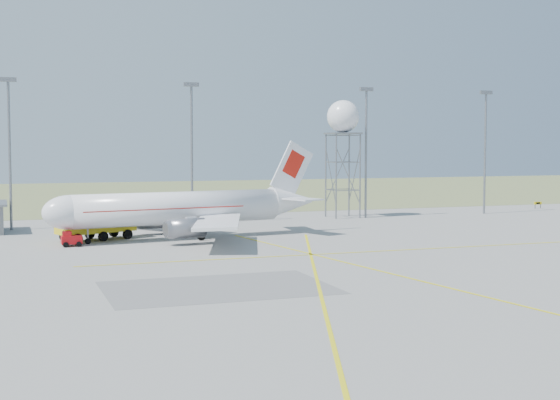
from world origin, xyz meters
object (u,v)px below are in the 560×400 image
object	(u,v)px
airliner_main	(182,209)
radar_tower	(343,152)
fire_truck	(98,225)
baggage_tug	(71,241)

from	to	relation	value
airliner_main	radar_tower	size ratio (longest dim) A/B	1.91
fire_truck	baggage_tug	size ratio (longest dim) A/B	4.30
airliner_main	fire_truck	distance (m)	10.24
radar_tower	baggage_tug	world-z (taller)	radar_tower
airliner_main	radar_tower	distance (m)	36.43
fire_truck	airliner_main	bearing A→B (deg)	-35.64
airliner_main	baggage_tug	size ratio (longest dim) A/B	15.35
fire_truck	baggage_tug	bearing A→B (deg)	-147.46
radar_tower	fire_truck	distance (m)	44.34
radar_tower	fire_truck	size ratio (longest dim) A/B	1.87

